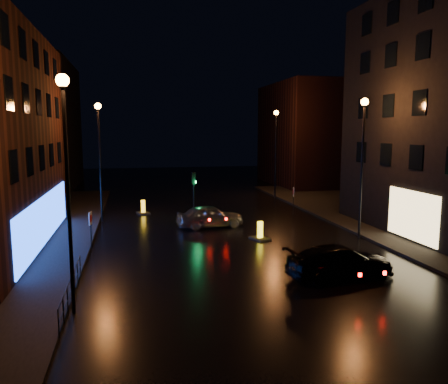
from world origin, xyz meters
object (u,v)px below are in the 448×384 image
(silver_hatchback, at_px, (210,216))
(road_sign_right, at_px, (293,194))
(bollard_near, at_px, (260,235))
(bollard_far, at_px, (143,211))
(traffic_signal, at_px, (194,212))
(dark_sedan, at_px, (340,262))
(road_sign_left, at_px, (91,222))

(silver_hatchback, distance_m, road_sign_right, 7.67)
(bollard_near, xyz_separation_m, bollard_far, (-6.65, 9.78, -0.00))
(bollard_far, xyz_separation_m, road_sign_right, (11.35, -2.96, 1.38))
(silver_hatchback, bearing_deg, traffic_signal, 5.53)
(bollard_near, bearing_deg, traffic_signal, 94.20)
(road_sign_right, bearing_deg, traffic_signal, 12.32)
(road_sign_right, bearing_deg, bollard_near, 69.85)
(traffic_signal, relative_size, silver_hatchback, 0.77)
(bollard_near, bearing_deg, dark_sedan, -96.88)
(silver_hatchback, xyz_separation_m, bollard_near, (2.34, -3.90, -0.52))
(traffic_signal, xyz_separation_m, road_sign_right, (7.70, -0.28, 1.12))
(bollard_far, distance_m, road_sign_left, 10.77)
(road_sign_left, distance_m, road_sign_right, 16.13)
(traffic_signal, xyz_separation_m, dark_sedan, (4.53, -14.41, 0.22))
(dark_sedan, relative_size, road_sign_right, 2.30)
(silver_hatchback, xyz_separation_m, dark_sedan, (3.87, -11.21, -0.04))
(silver_hatchback, bearing_deg, road_sign_right, -73.53)
(bollard_near, distance_m, road_sign_right, 8.40)
(silver_hatchback, relative_size, bollard_far, 3.18)
(dark_sedan, bearing_deg, traffic_signal, 10.10)
(traffic_signal, height_order, road_sign_left, traffic_signal)
(bollard_far, bearing_deg, road_sign_left, -121.66)
(silver_hatchback, xyz_separation_m, road_sign_left, (-7.35, -4.36, 0.84))
(traffic_signal, distance_m, road_sign_right, 7.78)
(traffic_signal, relative_size, road_sign_left, 1.61)
(dark_sedan, bearing_deg, bollard_near, 4.47)
(traffic_signal, height_order, road_sign_right, traffic_signal)
(bollard_far, relative_size, road_sign_right, 0.65)
(traffic_signal, xyz_separation_m, road_sign_left, (-6.70, -7.56, 1.10))
(bollard_near, height_order, road_sign_right, road_sign_right)
(traffic_signal, distance_m, bollard_near, 7.71)
(traffic_signal, height_order, bollard_near, traffic_signal)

